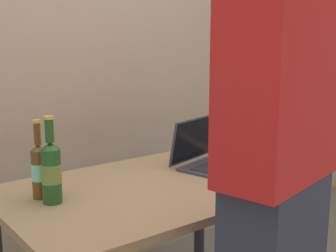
% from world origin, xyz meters
% --- Properties ---
extents(desk, '(1.29, 0.84, 0.75)m').
position_xyz_m(desk, '(0.00, 0.00, 0.65)').
color(desk, '#9E8460').
rests_on(desk, ground).
extents(laptop, '(0.40, 0.34, 0.23)m').
position_xyz_m(laptop, '(0.38, 0.09, 0.81)').
color(laptop, '#383D4C').
rests_on(laptop, desk).
extents(beer_bottle_brown, '(0.08, 0.08, 0.34)m').
position_xyz_m(beer_bottle_brown, '(-0.44, 0.06, 0.88)').
color(beer_bottle_brown, '#1E5123').
rests_on(beer_bottle_brown, desk).
extents(beer_bottle_amber, '(0.06, 0.06, 0.32)m').
position_xyz_m(beer_bottle_amber, '(-0.45, 0.14, 0.87)').
color(beer_bottle_amber, brown).
rests_on(beer_bottle_amber, desk).
extents(person_figure, '(0.48, 0.35, 1.89)m').
position_xyz_m(person_figure, '(0.00, -0.67, 0.97)').
color(person_figure, '#2D3347').
rests_on(person_figure, ground).
extents(back_wall, '(6.00, 0.10, 2.60)m').
position_xyz_m(back_wall, '(0.00, 0.81, 1.30)').
color(back_wall, tan).
rests_on(back_wall, ground).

